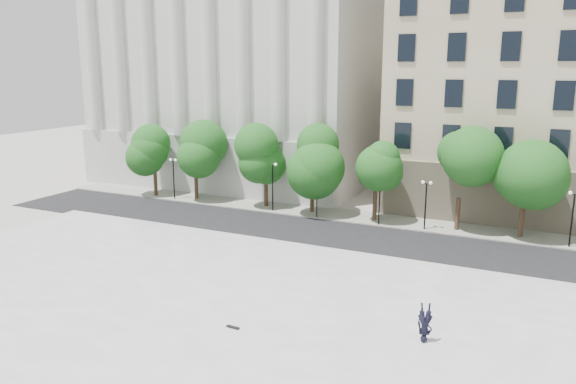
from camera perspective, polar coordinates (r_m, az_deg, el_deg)
name	(u,v)px	position (r m, az deg, el deg)	size (l,w,h in m)	color
ground	(186,330)	(29.17, -10.33, -13.66)	(160.00, 160.00, 0.00)	#B2AFA8
plaza	(218,304)	(31.31, -7.08, -11.19)	(44.00, 22.00, 0.45)	white
street	(322,235)	(43.94, 3.51, -4.33)	(60.00, 8.00, 0.02)	black
far_sidewalk	(348,216)	(49.33, 6.14, -2.42)	(60.00, 4.00, 0.12)	#9E9A91
building_west	(256,66)	(67.94, -3.27, 12.68)	(31.50, 27.65, 25.60)	#B9B9B4
traffic_light_west	(317,176)	(47.74, 2.98, 1.68)	(1.01, 1.91, 4.26)	black
traffic_light_east	(380,182)	(45.96, 9.34, 1.00)	(0.47, 1.71, 4.18)	black
person_lying	(424,337)	(27.31, 13.68, -14.09)	(0.68, 0.45, 1.88)	black
skateboard	(233,327)	(28.06, -5.63, -13.51)	(0.70, 0.18, 0.07)	black
street_trees	(344,162)	(48.07, 5.66, 3.04)	(45.65, 5.00, 7.64)	#382619
lamp_posts	(343,187)	(47.39, 5.60, 0.52)	(35.75, 0.28, 4.50)	black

